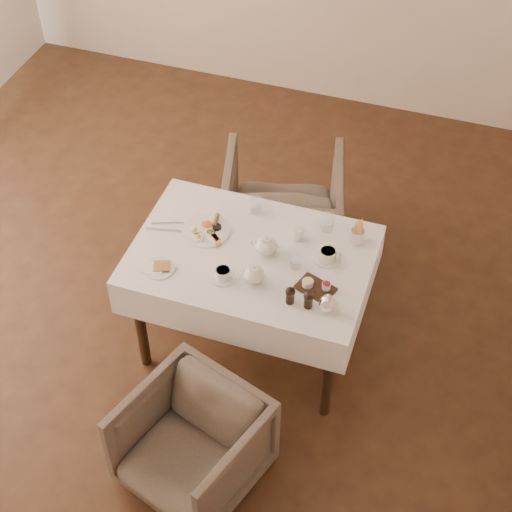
{
  "coord_description": "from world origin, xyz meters",
  "views": [
    {
      "loc": [
        1.58,
        -2.91,
        3.74
      ],
      "look_at": [
        0.68,
        -0.22,
        0.82
      ],
      "focal_mm": 55.0,
      "sensor_mm": 36.0,
      "label": 1
    }
  ],
  "objects_px": {
    "teapot_centre": "(266,245)",
    "breakfast_plate": "(207,230)",
    "armchair_far": "(283,209)",
    "armchair_near": "(192,445)",
    "table": "(251,269)"
  },
  "relations": [
    {
      "from": "table",
      "to": "armchair_near",
      "type": "height_order",
      "value": "table"
    },
    {
      "from": "table",
      "to": "breakfast_plate",
      "type": "height_order",
      "value": "breakfast_plate"
    },
    {
      "from": "armchair_far",
      "to": "teapot_centre",
      "type": "bearing_deg",
      "value": 85.9
    },
    {
      "from": "breakfast_plate",
      "to": "armchair_far",
      "type": "bearing_deg",
      "value": 89.69
    },
    {
      "from": "teapot_centre",
      "to": "armchair_near",
      "type": "bearing_deg",
      "value": -97.45
    },
    {
      "from": "breakfast_plate",
      "to": "teapot_centre",
      "type": "relative_size",
      "value": 1.69
    },
    {
      "from": "breakfast_plate",
      "to": "teapot_centre",
      "type": "height_order",
      "value": "teapot_centre"
    },
    {
      "from": "armchair_near",
      "to": "breakfast_plate",
      "type": "bearing_deg",
      "value": 124.85
    },
    {
      "from": "teapot_centre",
      "to": "breakfast_plate",
      "type": "bearing_deg",
      "value": 167.76
    },
    {
      "from": "table",
      "to": "armchair_near",
      "type": "distance_m",
      "value": 0.99
    },
    {
      "from": "armchair_far",
      "to": "teapot_centre",
      "type": "distance_m",
      "value": 0.94
    },
    {
      "from": "table",
      "to": "armchair_far",
      "type": "relative_size",
      "value": 1.69
    },
    {
      "from": "armchair_near",
      "to": "table",
      "type": "bearing_deg",
      "value": 108.92
    },
    {
      "from": "armchair_near",
      "to": "armchair_far",
      "type": "xyz_separation_m",
      "value": [
        -0.07,
        1.75,
        0.05
      ]
    },
    {
      "from": "breakfast_plate",
      "to": "armchair_near",
      "type": "bearing_deg",
      "value": -57.92
    }
  ]
}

